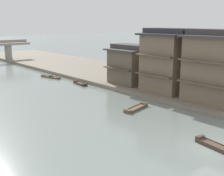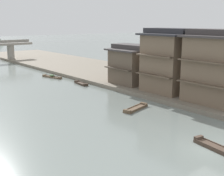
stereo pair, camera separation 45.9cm
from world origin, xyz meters
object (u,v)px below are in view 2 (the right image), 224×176
Objects in this scene: boat_moored_far at (52,77)px; house_waterfront_tall at (132,64)px; boat_foreground_poled at (223,151)px; house_waterfront_second at (168,61)px; boat_midriver_drifting at (136,108)px; house_waterfront_nearest at (221,67)px; boat_moored_second at (81,83)px.

house_waterfront_tall is (6.19, -14.99, 3.38)m from boat_moored_far.
house_waterfront_second reaches higher than boat_foreground_poled.
boat_midriver_drifting is 11.20m from house_waterfront_nearest.
boat_midriver_drifting is (-2.96, -16.15, -0.01)m from boat_moored_second.
house_waterfront_second is at bearing 53.82° from boat_foreground_poled.
house_waterfront_tall reaches higher than boat_moored_second.
house_waterfront_nearest is at bearing 33.00° from boat_foreground_poled.
boat_foreground_poled is at bearing -102.60° from boat_midriver_drifting.
boat_midriver_drifting is at bearing -94.96° from boat_moored_far.
house_waterfront_nearest reaches higher than boat_moored_second.
boat_moored_second is 0.41× the size of house_waterfront_nearest.
house_waterfront_nearest is (11.36, 7.38, 4.70)m from boat_foreground_poled.
house_waterfront_second is (8.30, 2.34, 4.74)m from boat_midriver_drifting.
house_waterfront_second is (11.20, 15.32, 4.71)m from boat_foreground_poled.
house_waterfront_second is 1.33× the size of house_waterfront_tall.
boat_midriver_drifting is 0.48× the size of house_waterfront_nearest.
house_waterfront_tall is (0.03, 7.34, -1.30)m from house_waterfront_second.
boat_foreground_poled reaches higher than boat_moored_second.
boat_foreground_poled is 14.34m from house_waterfront_nearest.
boat_moored_far is at bearing 82.37° from boat_foreground_poled.
boat_midriver_drifting is at bearing -100.40° from boat_moored_second.
house_waterfront_nearest is 1.33× the size of house_waterfront_tall.
boat_midriver_drifting is at bearing 146.49° from house_waterfront_nearest.
house_waterfront_nearest is 1.00× the size of house_waterfront_second.
house_waterfront_nearest is 15.33m from house_waterfront_tall.
house_waterfront_second is at bearing -90.23° from house_waterfront_tall.
boat_foreground_poled is 37.98m from boat_moored_far.
boat_moored_second is 15.54m from house_waterfront_second.
house_waterfront_tall is at bearing 89.77° from house_waterfront_second.
boat_moored_far is 0.53× the size of house_waterfront_second.
boat_foreground_poled is 0.84× the size of house_waterfront_tall.
house_waterfront_nearest is at bearing -78.20° from boat_moored_far.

